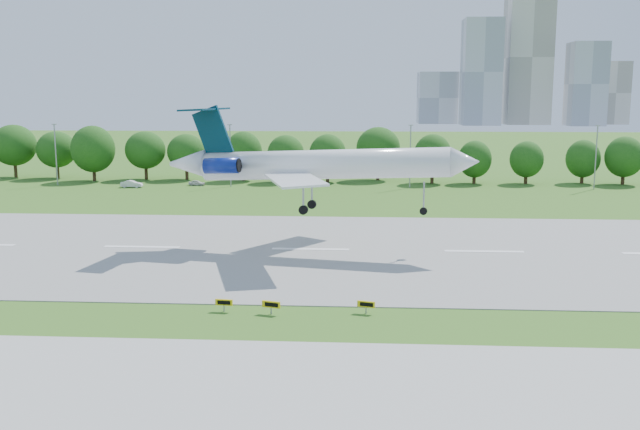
# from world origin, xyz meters

# --- Properties ---
(ground) EXTENTS (600.00, 600.00, 0.00)m
(ground) POSITION_xyz_m (0.00, 0.00, 0.00)
(ground) COLOR #37651A
(ground) RESTS_ON ground
(runway) EXTENTS (400.00, 45.00, 0.08)m
(runway) POSITION_xyz_m (0.00, 25.00, 0.04)
(runway) COLOR gray
(runway) RESTS_ON ground
(taxiway) EXTENTS (400.00, 23.00, 0.08)m
(taxiway) POSITION_xyz_m (0.00, -18.00, 0.04)
(taxiway) COLOR #ADADA8
(taxiway) RESTS_ON ground
(tree_line) EXTENTS (288.40, 8.40, 10.40)m
(tree_line) POSITION_xyz_m (0.00, 92.00, 6.19)
(tree_line) COLOR #382314
(tree_line) RESTS_ON ground
(light_poles) EXTENTS (175.90, 0.25, 12.19)m
(light_poles) POSITION_xyz_m (-2.50, 82.00, 6.34)
(light_poles) COLOR gray
(light_poles) RESTS_ON ground
(skyline) EXTENTS (127.00, 52.00, 80.00)m
(skyline) POSITION_xyz_m (100.16, 390.61, 30.46)
(skyline) COLOR #B2B2B7
(skyline) RESTS_ON ground
(airliner) EXTENTS (36.31, 26.18, 12.17)m
(airliner) POSITION_xyz_m (-0.23, 25.28, 10.05)
(airliner) COLOR white
(airliner) RESTS_ON ground
(taxi_sign_left) EXTENTS (1.56, 0.60, 1.10)m
(taxi_sign_left) POSITION_xyz_m (-1.37, 0.18, 0.81)
(taxi_sign_left) COLOR gray
(taxi_sign_left) RESTS_ON ground
(taxi_sign_centre) EXTENTS (1.49, 0.34, 1.04)m
(taxi_sign_centre) POSITION_xyz_m (-5.38, 0.69, 0.77)
(taxi_sign_centre) COLOR gray
(taxi_sign_centre) RESTS_ON ground
(taxi_sign_right) EXTENTS (1.48, 0.55, 1.05)m
(taxi_sign_right) POSITION_xyz_m (6.42, 0.86, 0.77)
(taxi_sign_right) COLOR gray
(taxi_sign_right) RESTS_ON ground
(service_vehicle_a) EXTENTS (4.18, 1.57, 1.36)m
(service_vehicle_a) POSITION_xyz_m (-39.07, 79.41, 0.68)
(service_vehicle_a) COLOR silver
(service_vehicle_a) RESTS_ON ground
(service_vehicle_b) EXTENTS (3.32, 1.57, 1.10)m
(service_vehicle_b) POSITION_xyz_m (-27.06, 83.11, 0.55)
(service_vehicle_b) COLOR silver
(service_vehicle_b) RESTS_ON ground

